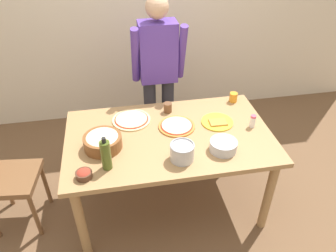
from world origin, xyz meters
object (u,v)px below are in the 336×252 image
Objects in this scene: popcorn_bowl at (103,141)px; olive_oil_bottle at (106,155)px; steel_pot at (182,152)px; chair_wooden_left at (0,173)px; pizza_raw_on_board at (131,120)px; plate_with_slice at (217,122)px; person_cook at (158,71)px; pizza_cooked_on_tray at (177,126)px; mixing_bowl_steel at (223,146)px; dining_table at (169,144)px; cup_orange at (233,97)px; cup_small_brown at (168,108)px; salt_shaker at (253,121)px; small_sauce_bowl at (84,174)px.

olive_oil_bottle is at bearing -83.90° from popcorn_bowl.
chair_wooden_left is at bearing 166.27° from steel_pot.
pizza_raw_on_board is 1.22× the size of plate_with_slice.
person_cook is 5.52× the size of pizza_cooked_on_tray.
pizza_raw_on_board is at bearing 141.43° from mixing_bowl_steel.
popcorn_bowl is at bearing -173.08° from dining_table.
person_cook reaches higher than cup_orange.
dining_table is 0.16m from pizza_cooked_on_tray.
mixing_bowl_steel is at bearing -38.57° from pizza_raw_on_board.
olive_oil_bottle is (-0.56, -0.38, 0.10)m from pizza_cooked_on_tray.
steel_pot reaches higher than mixing_bowl_steel.
pizza_raw_on_board is at bearing -171.53° from cup_orange.
pizza_cooked_on_tray is (0.04, -0.66, -0.17)m from person_cook.
popcorn_bowl is 1.09× the size of olive_oil_bottle.
cup_small_brown reaches higher than plate_with_slice.
pizza_cooked_on_tray reaches higher than dining_table.
mixing_bowl_steel is 1.15× the size of steel_pot.
steel_pot reaches higher than pizza_cooked_on_tray.
popcorn_bowl is at bearing 157.10° from steel_pot.
chair_wooden_left reaches higher than plate_with_slice.
steel_pot reaches higher than salt_shaker.
dining_table is 1.33m from chair_wooden_left.
chair_wooden_left is 5.48× the size of steel_pot.
small_sauce_bowl is (-0.64, -0.35, 0.12)m from dining_table.
person_cook is 1.05m from steel_pot.
popcorn_bowl is (-0.54, -0.82, -0.12)m from person_cook.
person_cook reaches higher than pizza_raw_on_board.
steel_pot is at bearing -60.23° from pizza_raw_on_board.
pizza_cooked_on_tray is 1.15× the size of olive_oil_bottle.
dining_table is 1.68× the size of chair_wooden_left.
chair_wooden_left is (-1.32, 0.04, -0.13)m from dining_table.
person_cook is 15.28× the size of salt_shaker.
person_cook is 1.01m from salt_shaker.
pizza_raw_on_board is 0.80m from mixing_bowl_steel.
pizza_cooked_on_tray is at bearing -86.41° from person_cook.
chair_wooden_left is (-1.36, -0.72, -0.40)m from person_cook.
chair_wooden_left is 2.03m from cup_orange.
chair_wooden_left is at bearing -177.82° from pizza_cooked_on_tray.
person_cook is at bearing 87.19° from dining_table.
person_cook is at bearing 93.59° from pizza_cooked_on_tray.
chair_wooden_left is 1.42m from cup_small_brown.
pizza_cooked_on_tray is at bearing 50.13° from dining_table.
mixing_bowl_steel is 0.65m from cup_small_brown.
pizza_raw_on_board is at bearing 137.43° from dining_table.
steel_pot is 0.62m from cup_small_brown.
olive_oil_bottle reaches higher than steel_pot.
person_cook is 19.06× the size of cup_small_brown.
pizza_cooked_on_tray is 1.47× the size of mixing_bowl_steel.
chair_wooden_left is 3.71× the size of olive_oil_bottle.
cup_orange is (1.29, 0.74, 0.01)m from small_sauce_bowl.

